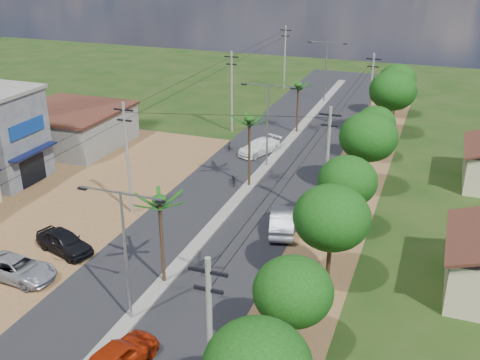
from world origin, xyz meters
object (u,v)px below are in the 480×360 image
object	(u,v)px
car_parked_silver	(18,269)
car_parked_dark	(64,242)
car_white_far	(259,147)
car_silver_mid	(282,221)
car_red_near	(118,358)

from	to	relation	value
car_parked_silver	car_parked_dark	xyz separation A→B (m)	(0.68, 3.78, 0.08)
car_white_far	car_parked_silver	bearing A→B (deg)	-80.41
car_silver_mid	car_white_far	bearing A→B (deg)	-80.01
car_silver_mid	car_parked_silver	bearing A→B (deg)	26.30
car_parked_silver	car_parked_dark	distance (m)	3.84
car_silver_mid	car_parked_silver	xyz separation A→B (m)	(-13.85, -11.93, -0.12)
car_parked_silver	car_red_near	bearing A→B (deg)	-112.28
car_red_near	car_white_far	xyz separation A→B (m)	(-3.30, 31.94, -0.08)
car_white_far	car_parked_silver	xyz separation A→B (m)	(-7.05, -26.90, -0.02)
car_red_near	car_parked_dark	distance (m)	13.09
car_white_far	car_parked_dark	distance (m)	23.98
car_red_near	car_parked_silver	xyz separation A→B (m)	(-10.35, 5.04, -0.10)
car_white_far	car_silver_mid	bearing A→B (deg)	-41.30
car_parked_silver	car_parked_dark	bearing A→B (deg)	-6.49
car_red_near	car_silver_mid	distance (m)	17.33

